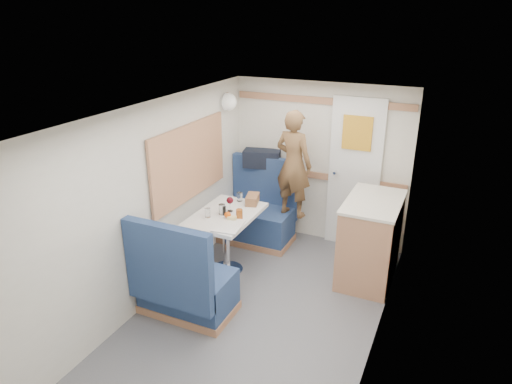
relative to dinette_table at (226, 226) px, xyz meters
The scene contains 27 objects.
floor 1.32m from the dinette_table, 56.98° to the right, with size 4.50×4.50×0.00m, color #515156.
ceiling 1.87m from the dinette_table, 56.98° to the right, with size 4.50×4.50×0.00m, color silver.
wall_back 1.47m from the dinette_table, 62.53° to the left, with size 2.20×0.02×2.00m, color silver.
wall_left 1.18m from the dinette_table, 114.23° to the right, with size 0.02×4.50×2.00m, color silver.
wall_right 2.06m from the dinette_table, 29.74° to the right, with size 0.02×4.50×2.00m, color silver.
oak_trim_low 1.42m from the dinette_table, 62.15° to the left, with size 2.15×0.02×0.08m, color #A76F4B.
oak_trim_high 1.85m from the dinette_table, 62.15° to the left, with size 2.15×0.02×0.08m, color #A76F4B.
side_window 0.81m from the dinette_table, behind, with size 0.04×1.30×0.72m, color #A4AD93.
rear_door 1.69m from the dinette_table, 47.92° to the left, with size 0.62×0.12×1.86m.
dinette_table is the anchor object (origin of this frame).
bench_far 0.90m from the dinette_table, 90.00° to the left, with size 0.90×0.59×1.05m.
bench_near 0.90m from the dinette_table, 90.00° to the right, with size 0.90×0.59×1.05m.
ledge 1.16m from the dinette_table, 90.00° to the left, with size 0.90×0.14×0.04m, color #A76F4B.
dome_light 1.51m from the dinette_table, 114.65° to the left, with size 0.20×0.20×0.20m, color white.
galley_counter 1.57m from the dinette_table, 20.54° to the left, with size 0.57×0.92×0.92m.
person 1.09m from the dinette_table, 61.43° to the left, with size 0.47×0.31×1.28m, color brown.
duffel_bag 1.21m from the dinette_table, 93.39° to the left, with size 0.46×0.22×0.22m, color black.
tray 0.37m from the dinette_table, 56.49° to the right, with size 0.26×0.34×0.02m, color white.
orange_fruit 0.26m from the dinette_table, 53.55° to the right, with size 0.07×0.07×0.07m, color #D46709.
cheese_block 0.27m from the dinette_table, 42.47° to the right, with size 0.09×0.05×0.03m, color #DEC780.
wine_glass 0.29m from the dinette_table, 74.46° to the left, with size 0.08×0.08×0.17m.
tumbler_left 0.29m from the dinette_table, 128.60° to the right, with size 0.06×0.06×0.10m, color white.
tumbler_mid 0.43m from the dinette_table, 92.60° to the left, with size 0.06×0.06×0.10m, color white.
tumbler_right 0.22m from the dinette_table, 122.87° to the right, with size 0.07×0.07×0.11m, color white.
beer_glass 0.30m from the dinette_table, 18.44° to the right, with size 0.07×0.07×0.11m, color #8E4314.
pepper_grinder 0.21m from the dinette_table, 82.14° to the right, with size 0.04×0.04×0.10m, color black.
bread_loaf 0.45m from the dinette_table, 68.72° to the left, with size 0.13×0.24×0.10m, color #8E613C.
Camera 1 is at (1.51, -2.95, 2.77)m, focal length 32.00 mm.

